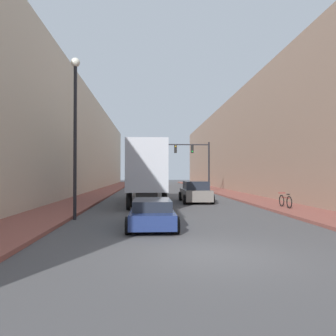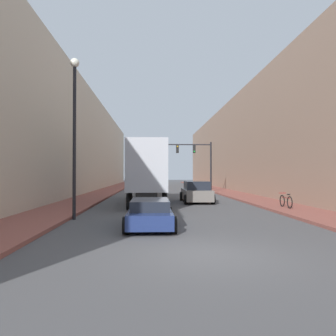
{
  "view_description": "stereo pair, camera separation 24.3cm",
  "coord_description": "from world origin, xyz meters",
  "px_view_note": "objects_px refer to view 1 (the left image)",
  "views": [
    {
      "loc": [
        -1.73,
        -8.84,
        2.21
      ],
      "look_at": [
        -0.54,
        10.74,
        2.52
      ],
      "focal_mm": 35.0,
      "sensor_mm": 36.0,
      "label": 1
    },
    {
      "loc": [
        -1.49,
        -8.86,
        2.21
      ],
      "look_at": [
        -0.54,
        10.74,
        2.52
      ],
      "focal_mm": 35.0,
      "sensor_mm": 36.0,
      "label": 2
    }
  ],
  "objects_px": {
    "suv_car": "(195,192)",
    "street_lamp": "(75,117)",
    "sedan_car": "(152,213)",
    "traffic_signal_gantry": "(197,158)",
    "parked_bicycle": "(285,201)",
    "semi_truck": "(147,171)"
  },
  "relations": [
    {
      "from": "sedan_car",
      "to": "traffic_signal_gantry",
      "type": "bearing_deg",
      "value": 77.12
    },
    {
      "from": "traffic_signal_gantry",
      "to": "street_lamp",
      "type": "relative_size",
      "value": 0.76
    },
    {
      "from": "sedan_car",
      "to": "suv_car",
      "type": "distance_m",
      "value": 11.68
    },
    {
      "from": "traffic_signal_gantry",
      "to": "parked_bicycle",
      "type": "xyz_separation_m",
      "value": [
        2.73,
        -17.8,
        -3.47
      ]
    },
    {
      "from": "traffic_signal_gantry",
      "to": "street_lamp",
      "type": "bearing_deg",
      "value": -112.98
    },
    {
      "from": "street_lamp",
      "to": "parked_bicycle",
      "type": "relative_size",
      "value": 4.24
    },
    {
      "from": "suv_car",
      "to": "parked_bicycle",
      "type": "xyz_separation_m",
      "value": [
        4.68,
        -5.46,
        -0.23
      ]
    },
    {
      "from": "semi_truck",
      "to": "traffic_signal_gantry",
      "type": "height_order",
      "value": "traffic_signal_gantry"
    },
    {
      "from": "suv_car",
      "to": "traffic_signal_gantry",
      "type": "height_order",
      "value": "traffic_signal_gantry"
    },
    {
      "from": "traffic_signal_gantry",
      "to": "street_lamp",
      "type": "distance_m",
      "value": 23.12
    },
    {
      "from": "semi_truck",
      "to": "traffic_signal_gantry",
      "type": "bearing_deg",
      "value": 65.42
    },
    {
      "from": "suv_car",
      "to": "traffic_signal_gantry",
      "type": "bearing_deg",
      "value": 81.06
    },
    {
      "from": "semi_truck",
      "to": "traffic_signal_gantry",
      "type": "distance_m",
      "value": 13.6
    },
    {
      "from": "traffic_signal_gantry",
      "to": "parked_bicycle",
      "type": "distance_m",
      "value": 18.34
    },
    {
      "from": "sedan_car",
      "to": "parked_bicycle",
      "type": "height_order",
      "value": "sedan_car"
    },
    {
      "from": "traffic_signal_gantry",
      "to": "parked_bicycle",
      "type": "relative_size",
      "value": 3.21
    },
    {
      "from": "sedan_car",
      "to": "traffic_signal_gantry",
      "type": "distance_m",
      "value": 24.36
    },
    {
      "from": "suv_car",
      "to": "street_lamp",
      "type": "bearing_deg",
      "value": -128.41
    },
    {
      "from": "sedan_car",
      "to": "parked_bicycle",
      "type": "bearing_deg",
      "value": 35.12
    },
    {
      "from": "suv_car",
      "to": "street_lamp",
      "type": "relative_size",
      "value": 0.6
    },
    {
      "from": "suv_car",
      "to": "traffic_signal_gantry",
      "type": "distance_m",
      "value": 12.91
    },
    {
      "from": "semi_truck",
      "to": "street_lamp",
      "type": "bearing_deg",
      "value": -110.72
    }
  ]
}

